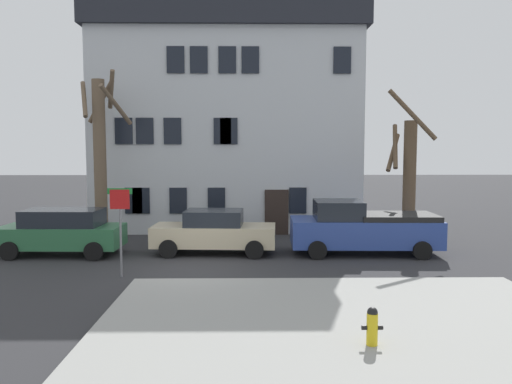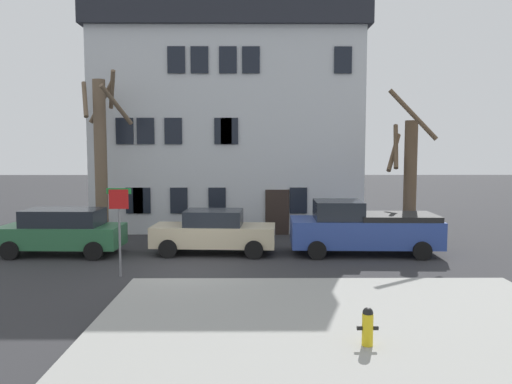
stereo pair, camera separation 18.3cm
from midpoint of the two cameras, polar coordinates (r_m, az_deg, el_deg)
ground_plane at (r=16.68m, az=-8.09°, el=-8.92°), size 120.00×120.00×0.00m
sidewalk_slab at (r=11.14m, az=10.20°, el=-15.75°), size 11.12×8.82×0.12m
building_main at (r=26.34m, az=-3.39°, el=8.75°), size 13.32×7.09×11.29m
tree_bare_near at (r=22.31m, az=-17.61°, el=4.22°), size 2.17×2.11×7.29m
tree_bare_mid at (r=22.22m, az=16.81°, el=1.86°), size 1.97×2.35×6.44m
car_green_wagon at (r=20.09m, az=-21.58°, el=-4.22°), size 4.54×2.15×1.73m
car_beige_sedan at (r=19.05m, az=-5.09°, el=-4.57°), size 4.73×2.18×1.67m
pickup_truck_blue at (r=19.36m, az=11.87°, el=-4.06°), size 5.60×2.43×2.03m
fire_hydrant at (r=10.39m, az=12.66°, el=-14.69°), size 0.42×0.22×0.76m
street_sign_pole at (r=15.98m, az=-15.62°, el=-2.57°), size 0.76×0.07×2.78m
bicycle_leaning at (r=22.92m, az=-23.78°, el=-4.54°), size 1.71×0.47×1.03m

